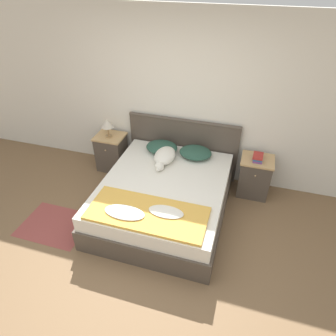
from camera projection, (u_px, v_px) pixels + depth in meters
The scene contains 13 objects.
ground_plane at pixel (130, 268), 3.54m from camera, with size 16.00×16.00×0.00m, color brown.
wall_back at pixel (179, 99), 4.46m from camera, with size 9.00×0.06×2.55m.
bed at pixel (164, 198), 4.18m from camera, with size 1.69×1.99×0.54m.
headboard at pixel (183, 146), 4.82m from camera, with size 1.77×0.06×1.00m.
nightstand_left at pixel (112, 152), 5.05m from camera, with size 0.47×0.41×0.63m.
nightstand_right at pixel (254, 176), 4.50m from camera, with size 0.47×0.41×0.63m.
pillow_left at pixel (162, 147), 4.62m from camera, with size 0.49×0.40×0.14m.
pillow_right at pixel (195, 153), 4.50m from camera, with size 0.49×0.40×0.14m.
quilt at pixel (146, 213), 3.51m from camera, with size 1.41×0.60×0.07m.
dog at pixel (164, 157), 4.39m from camera, with size 0.30×0.66×0.17m.
book_stack at pixel (258, 157), 4.28m from camera, with size 0.15×0.23×0.08m.
table_lamp at pixel (107, 124), 4.72m from camera, with size 0.20×0.20×0.31m.
rug at pixel (55, 225), 4.11m from camera, with size 0.90×0.69×0.00m.
Camera 1 is at (1.07, -1.97, 3.03)m, focal length 32.00 mm.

